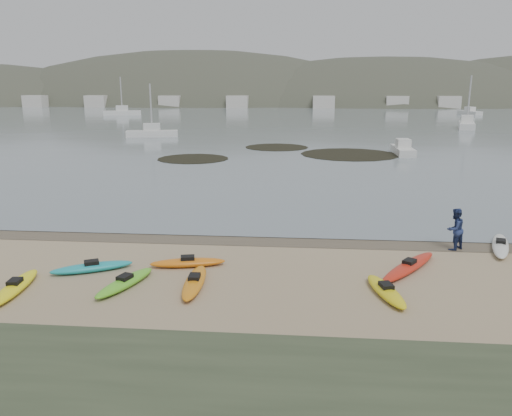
# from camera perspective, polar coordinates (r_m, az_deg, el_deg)

# --- Properties ---
(ground) EXTENTS (600.00, 600.00, 0.00)m
(ground) POSITION_cam_1_polar(r_m,az_deg,el_deg) (24.58, 0.00, -3.40)
(ground) COLOR tan
(ground) RESTS_ON ground
(wet_sand) EXTENTS (60.00, 60.00, 0.00)m
(wet_sand) POSITION_cam_1_polar(r_m,az_deg,el_deg) (24.30, -0.06, -3.60)
(wet_sand) COLOR brown
(wet_sand) RESTS_ON ground
(water) EXTENTS (1200.00, 1200.00, 0.00)m
(water) POSITION_cam_1_polar(r_m,az_deg,el_deg) (323.48, 4.78, 12.49)
(water) COLOR slate
(water) RESTS_ON ground
(kayaks) EXTENTS (23.83, 10.26, 0.34)m
(kayaks) POSITION_cam_1_polar(r_m,az_deg,el_deg) (19.76, -3.59, -7.29)
(kayaks) COLOR orange
(kayaks) RESTS_ON ground
(person_east) EXTENTS (1.19, 1.14, 1.93)m
(person_east) POSITION_cam_1_polar(r_m,az_deg,el_deg) (24.28, 21.77, -2.26)
(person_east) COLOR navy
(person_east) RESTS_ON ground
(kelp_mats) EXTENTS (24.96, 17.82, 0.04)m
(kelp_mats) POSITION_cam_1_polar(r_m,az_deg,el_deg) (55.21, 4.36, 6.24)
(kelp_mats) COLOR black
(kelp_mats) RESTS_ON water
(moored_boats) EXTENTS (94.93, 86.23, 1.28)m
(moored_boats) POSITION_cam_1_polar(r_m,az_deg,el_deg) (101.98, 4.72, 10.01)
(moored_boats) COLOR silver
(moored_boats) RESTS_ON ground
(far_hills) EXTENTS (550.00, 135.00, 80.00)m
(far_hills) POSITION_cam_1_polar(r_m,az_deg,el_deg) (221.76, 14.81, 7.36)
(far_hills) COLOR #384235
(far_hills) RESTS_ON ground
(far_town) EXTENTS (199.00, 5.00, 4.00)m
(far_town) POSITION_cam_1_polar(r_m,az_deg,el_deg) (168.52, 6.51, 11.94)
(far_town) COLOR beige
(far_town) RESTS_ON ground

